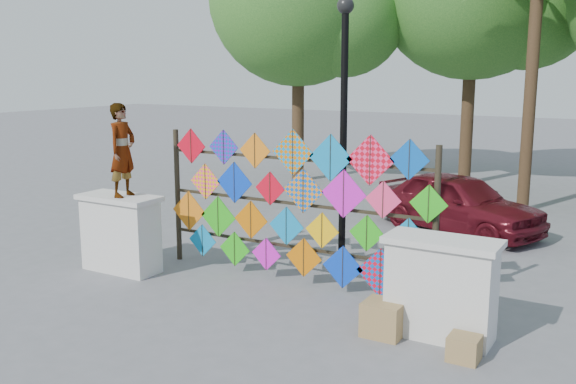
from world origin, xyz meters
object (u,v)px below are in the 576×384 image
object	(u,v)px
vendor_woman	(122,150)
lamppost	(344,107)
sedan	(458,202)
kite_rack	(295,206)

from	to	relation	value
vendor_woman	lamppost	distance (m)	3.68
sedan	vendor_woman	bearing A→B (deg)	164.45
vendor_woman	sedan	size ratio (longest dim) A/B	0.42
sedan	lamppost	xyz separation A→B (m)	(-1.11, -3.22, 2.07)
sedan	lamppost	bearing A→B (deg)	-178.26
kite_rack	vendor_woman	bearing A→B (deg)	-160.66
kite_rack	lamppost	size ratio (longest dim) A/B	1.10
kite_rack	lamppost	xyz separation A→B (m)	(0.21, 1.27, 1.47)
vendor_woman	lamppost	world-z (taller)	lamppost
vendor_woman	sedan	world-z (taller)	vendor_woman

